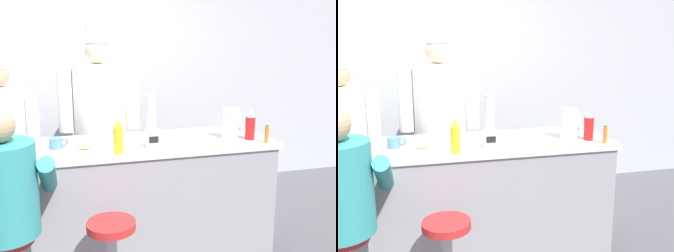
% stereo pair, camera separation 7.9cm
% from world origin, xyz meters
% --- Properties ---
extents(wall_back, '(10.00, 0.06, 2.70)m').
position_xyz_m(wall_back, '(0.00, 1.97, 1.35)').
color(wall_back, '#B2B7BC').
rests_on(wall_back, ground_plane).
extents(diner_counter, '(2.94, 0.69, 0.98)m').
position_xyz_m(diner_counter, '(0.00, 0.35, 0.49)').
color(diner_counter, gray).
rests_on(diner_counter, ground_plane).
extents(ketchup_bottle_red, '(0.08, 0.08, 0.24)m').
position_xyz_m(ketchup_bottle_red, '(1.29, 0.20, 1.09)').
color(ketchup_bottle_red, red).
rests_on(ketchup_bottle_red, diner_counter).
extents(mustard_bottle_yellow, '(0.07, 0.07, 0.24)m').
position_xyz_m(mustard_bottle_yellow, '(0.24, 0.08, 1.09)').
color(mustard_bottle_yellow, yellow).
rests_on(mustard_bottle_yellow, diner_counter).
extents(hot_sauce_bottle_orange, '(0.03, 0.03, 0.14)m').
position_xyz_m(hot_sauce_bottle_orange, '(1.37, 0.08, 1.04)').
color(hot_sauce_bottle_orange, orange).
rests_on(hot_sauce_bottle_orange, diner_counter).
extents(water_pitcher_clear, '(0.15, 0.13, 0.24)m').
position_xyz_m(water_pitcher_clear, '(1.15, 0.27, 1.10)').
color(water_pitcher_clear, silver).
rests_on(water_pitcher_clear, diner_counter).
extents(breakfast_plate, '(0.22, 0.22, 0.04)m').
position_xyz_m(breakfast_plate, '(0.02, 0.20, 0.99)').
color(breakfast_plate, white).
rests_on(breakfast_plate, diner_counter).
extents(coffee_mug_blue, '(0.14, 0.09, 0.08)m').
position_xyz_m(coffee_mug_blue, '(-0.17, 0.33, 1.02)').
color(coffee_mug_blue, '#4C7AB2').
rests_on(coffee_mug_blue, diner_counter).
extents(cup_stack_steel, '(0.09, 0.09, 0.33)m').
position_xyz_m(cup_stack_steel, '(0.59, 0.58, 1.14)').
color(cup_stack_steel, '#B7BABF').
rests_on(cup_stack_steel, diner_counter).
extents(napkin_dispenser_chrome, '(0.11, 0.07, 0.13)m').
position_xyz_m(napkin_dispenser_chrome, '(0.51, 0.18, 1.04)').
color(napkin_dispenser_chrome, silver).
rests_on(napkin_dispenser_chrome, diner_counter).
extents(diner_seated_teal, '(0.59, 0.58, 1.39)m').
position_xyz_m(diner_seated_teal, '(-0.47, -0.22, 0.87)').
color(diner_seated_teal, '#B2B5BA').
rests_on(diner_seated_teal, ground_plane).
extents(cook_in_whites_near, '(0.65, 0.42, 1.66)m').
position_xyz_m(cook_in_whites_near, '(-0.64, 1.12, 0.91)').
color(cook_in_whites_near, '#232328').
rests_on(cook_in_whites_near, ground_plane).
extents(cook_in_whites_far, '(0.74, 0.47, 1.89)m').
position_xyz_m(cook_in_whites_far, '(0.22, 1.10, 1.04)').
color(cook_in_whites_far, '#232328').
rests_on(cook_in_whites_far, ground_plane).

